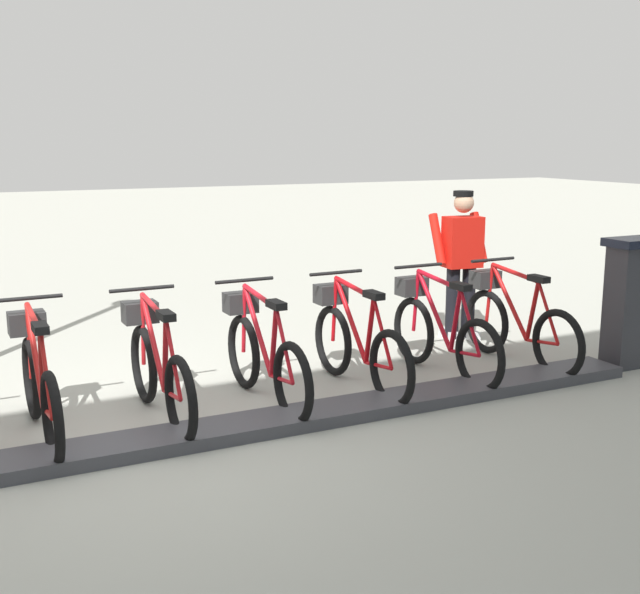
{
  "coord_description": "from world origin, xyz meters",
  "views": [
    {
      "loc": [
        -5.43,
        1.27,
        2.23
      ],
      "look_at": [
        0.5,
        -1.64,
        0.9
      ],
      "focal_mm": 44.49,
      "sensor_mm": 36.0,
      "label": 1
    }
  ],
  "objects_px": {
    "payment_kiosk": "(629,301)",
    "bike_docked_4": "(158,367)",
    "bike_docked_5": "(39,382)",
    "worker_near_rack": "(461,259)",
    "bike_docked_0": "(516,322)",
    "bike_docked_2": "(356,342)",
    "bike_docked_3": "(263,354)",
    "bike_docked_1": "(440,331)"
  },
  "relations": [
    {
      "from": "bike_docked_1",
      "to": "bike_docked_5",
      "type": "height_order",
      "value": "same"
    },
    {
      "from": "bike_docked_4",
      "to": "bike_docked_2",
      "type": "bearing_deg",
      "value": -90.0
    },
    {
      "from": "bike_docked_0",
      "to": "worker_near_rack",
      "type": "xyz_separation_m",
      "value": [
        1.06,
        -0.09,
        0.48
      ]
    },
    {
      "from": "bike_docked_1",
      "to": "bike_docked_2",
      "type": "distance_m",
      "value": 0.91
    },
    {
      "from": "payment_kiosk",
      "to": "bike_docked_3",
      "type": "relative_size",
      "value": 0.74
    },
    {
      "from": "bike_docked_2",
      "to": "worker_near_rack",
      "type": "distance_m",
      "value": 2.23
    },
    {
      "from": "payment_kiosk",
      "to": "bike_docked_4",
      "type": "relative_size",
      "value": 0.74
    },
    {
      "from": "bike_docked_2",
      "to": "bike_docked_5",
      "type": "height_order",
      "value": "same"
    },
    {
      "from": "payment_kiosk",
      "to": "bike_docked_4",
      "type": "distance_m",
      "value": 4.58
    },
    {
      "from": "bike_docked_2",
      "to": "bike_docked_4",
      "type": "distance_m",
      "value": 1.81
    },
    {
      "from": "bike_docked_1",
      "to": "bike_docked_4",
      "type": "bearing_deg",
      "value": 90.0
    },
    {
      "from": "bike_docked_5",
      "to": "worker_near_rack",
      "type": "bearing_deg",
      "value": -77.06
    },
    {
      "from": "payment_kiosk",
      "to": "bike_docked_2",
      "type": "height_order",
      "value": "payment_kiosk"
    },
    {
      "from": "bike_docked_0",
      "to": "bike_docked_3",
      "type": "distance_m",
      "value": 2.72
    },
    {
      "from": "bike_docked_0",
      "to": "bike_docked_2",
      "type": "relative_size",
      "value": 1.0
    },
    {
      "from": "bike_docked_3",
      "to": "bike_docked_5",
      "type": "relative_size",
      "value": 1.0
    },
    {
      "from": "payment_kiosk",
      "to": "bike_docked_2",
      "type": "bearing_deg",
      "value": 78.18
    },
    {
      "from": "payment_kiosk",
      "to": "bike_docked_1",
      "type": "height_order",
      "value": "payment_kiosk"
    },
    {
      "from": "bike_docked_2",
      "to": "bike_docked_5",
      "type": "bearing_deg",
      "value": 90.0
    },
    {
      "from": "bike_docked_0",
      "to": "bike_docked_4",
      "type": "height_order",
      "value": "same"
    },
    {
      "from": "payment_kiosk",
      "to": "bike_docked_4",
      "type": "height_order",
      "value": "payment_kiosk"
    },
    {
      "from": "bike_docked_3",
      "to": "bike_docked_1",
      "type": "bearing_deg",
      "value": -90.0
    },
    {
      "from": "bike_docked_0",
      "to": "bike_docked_3",
      "type": "xyz_separation_m",
      "value": [
        0.0,
        2.72,
        0.0
      ]
    },
    {
      "from": "bike_docked_0",
      "to": "bike_docked_5",
      "type": "xyz_separation_m",
      "value": [
        0.0,
        4.53,
        0.0
      ]
    },
    {
      "from": "worker_near_rack",
      "to": "bike_docked_5",
      "type": "bearing_deg",
      "value": 102.94
    },
    {
      "from": "bike_docked_0",
      "to": "bike_docked_2",
      "type": "bearing_deg",
      "value": 90.0
    },
    {
      "from": "bike_docked_2",
      "to": "worker_near_rack",
      "type": "height_order",
      "value": "worker_near_rack"
    },
    {
      "from": "bike_docked_4",
      "to": "bike_docked_5",
      "type": "height_order",
      "value": "same"
    },
    {
      "from": "bike_docked_0",
      "to": "worker_near_rack",
      "type": "bearing_deg",
      "value": -5.04
    },
    {
      "from": "bike_docked_3",
      "to": "worker_near_rack",
      "type": "relative_size",
      "value": 1.04
    },
    {
      "from": "bike_docked_1",
      "to": "bike_docked_4",
      "type": "height_order",
      "value": "same"
    },
    {
      "from": "bike_docked_2",
      "to": "bike_docked_5",
      "type": "relative_size",
      "value": 1.0
    },
    {
      "from": "bike_docked_5",
      "to": "worker_near_rack",
      "type": "height_order",
      "value": "worker_near_rack"
    },
    {
      "from": "bike_docked_0",
      "to": "worker_near_rack",
      "type": "height_order",
      "value": "worker_near_rack"
    },
    {
      "from": "bike_docked_0",
      "to": "bike_docked_2",
      "type": "xyz_separation_m",
      "value": [
        0.0,
        1.81,
        0.0
      ]
    },
    {
      "from": "bike_docked_1",
      "to": "bike_docked_5",
      "type": "relative_size",
      "value": 1.0
    },
    {
      "from": "bike_docked_2",
      "to": "worker_near_rack",
      "type": "xyz_separation_m",
      "value": [
        1.06,
        -1.91,
        0.48
      ]
    },
    {
      "from": "worker_near_rack",
      "to": "bike_docked_1",
      "type": "bearing_deg",
      "value": 136.73
    },
    {
      "from": "bike_docked_2",
      "to": "bike_docked_4",
      "type": "bearing_deg",
      "value": 90.0
    },
    {
      "from": "bike_docked_0",
      "to": "bike_docked_1",
      "type": "relative_size",
      "value": 1.0
    },
    {
      "from": "bike_docked_1",
      "to": "bike_docked_2",
      "type": "bearing_deg",
      "value": 90.0
    },
    {
      "from": "bike_docked_1",
      "to": "bike_docked_3",
      "type": "relative_size",
      "value": 1.0
    }
  ]
}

